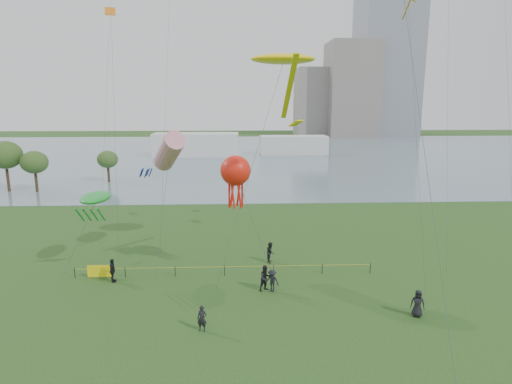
{
  "coord_description": "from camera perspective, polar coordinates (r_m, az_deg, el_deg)",
  "views": [
    {
      "loc": [
        -1.2,
        -17.67,
        13.8
      ],
      "look_at": [
        0.0,
        10.0,
        8.0
      ],
      "focal_mm": 30.0,
      "sensor_mm": 36.0,
      "label": 1
    }
  ],
  "objects": [
    {
      "name": "lake",
      "position": [
        118.48,
        -1.89,
        5.14
      ],
      "size": [
        400.0,
        120.0,
        0.08
      ],
      "primitive_type": "cube",
      "color": "slate",
      "rests_on": "ground_plane"
    },
    {
      "name": "building_mid",
      "position": [
        185.84,
        12.57,
        13.16
      ],
      "size": [
        20.0,
        20.0,
        38.0
      ],
      "primitive_type": "cube",
      "color": "slate",
      "rests_on": "ground_plane"
    },
    {
      "name": "building_low",
      "position": [
        188.61,
        7.83,
        11.78
      ],
      "size": [
        16.0,
        18.0,
        28.0
      ],
      "primitive_type": "cube",
      "color": "gray",
      "rests_on": "ground_plane"
    },
    {
      "name": "pavilion_left",
      "position": [
        113.7,
        -7.96,
        6.27
      ],
      "size": [
        22.0,
        8.0,
        6.0
      ],
      "primitive_type": "cube",
      "color": "silver",
      "rests_on": "ground_plane"
    },
    {
      "name": "pavilion_right",
      "position": [
        117.21,
        5.02,
        6.25
      ],
      "size": [
        18.0,
        7.0,
        5.0
      ],
      "primitive_type": "cube",
      "color": "silver",
      "rests_on": "ground_plane"
    },
    {
      "name": "trees",
      "position": [
        77.13,
        -30.11,
        3.78
      ],
      "size": [
        26.28,
        15.5,
        7.99
      ],
      "color": "#332517",
      "rests_on": "ground_plane"
    },
    {
      "name": "fence",
      "position": [
        36.08,
        -14.12,
        -10.08
      ],
      "size": [
        24.07,
        0.07,
        1.05
      ],
      "color": "black",
      "rests_on": "ground_plane"
    },
    {
      "name": "spectator_a",
      "position": [
        32.5,
        1.27,
        -11.41
      ],
      "size": [
        1.19,
        1.1,
        1.96
      ],
      "primitive_type": "imported",
      "rotation": [
        0.0,
        0.0,
        0.49
      ],
      "color": "black",
      "rests_on": "ground_plane"
    },
    {
      "name": "spectator_b",
      "position": [
        32.43,
        2.16,
        -11.72
      ],
      "size": [
        1.26,
        1.08,
        1.69
      ],
      "primitive_type": "imported",
      "rotation": [
        0.0,
        0.0,
        -0.51
      ],
      "color": "black",
      "rests_on": "ground_plane"
    },
    {
      "name": "spectator_c",
      "position": [
        35.75,
        -18.59,
        -9.9
      ],
      "size": [
        0.57,
        1.14,
        1.88
      ],
      "primitive_type": "imported",
      "rotation": [
        0.0,
        0.0,
        1.67
      ],
      "color": "black",
      "rests_on": "ground_plane"
    },
    {
      "name": "spectator_d",
      "position": [
        30.81,
        20.75,
        -13.72
      ],
      "size": [
        1.05,
        0.9,
        1.83
      ],
      "primitive_type": "imported",
      "rotation": [
        0.0,
        0.0,
        -0.42
      ],
      "color": "black",
      "rests_on": "ground_plane"
    },
    {
      "name": "spectator_f",
      "position": [
        27.53,
        -7.21,
        -16.4
      ],
      "size": [
        0.66,
        0.49,
        1.65
      ],
      "primitive_type": "imported",
      "rotation": [
        0.0,
        0.0,
        -0.18
      ],
      "color": "black",
      "rests_on": "ground_plane"
    },
    {
      "name": "spectator_g",
      "position": [
        37.96,
        1.95,
        -8.03
      ],
      "size": [
        0.81,
        0.98,
        1.82
      ],
      "primitive_type": "imported",
      "rotation": [
        0.0,
        0.0,
        1.42
      ],
      "color": "black",
      "rests_on": "ground_plane"
    },
    {
      "name": "kite_stingray",
      "position": [
        34.29,
        3.65,
        17.17
      ],
      "size": [
        7.79,
        10.04,
        17.48
      ],
      "rotation": [
        0.0,
        0.0,
        0.16
      ],
      "color": "#3F3F42"
    },
    {
      "name": "kite_windsock",
      "position": [
        36.76,
        -11.53,
        5.31
      ],
      "size": [
        4.21,
        6.5,
        11.66
      ],
      "rotation": [
        0.0,
        0.0,
        0.15
      ],
      "color": "#3F3F42"
    },
    {
      "name": "kite_creature",
      "position": [
        37.07,
        -20.61,
        -0.76
      ],
      "size": [
        3.89,
        4.49,
        6.63
      ],
      "rotation": [
        0.0,
        0.0,
        -0.0
      ],
      "color": "#3F3F42"
    },
    {
      "name": "kite_octopus",
      "position": [
        32.87,
        -2.74,
        2.76
      ],
      "size": [
        4.28,
        2.74,
        9.87
      ],
      "rotation": [
        0.0,
        0.0,
        0.18
      ],
      "color": "#3F3F42"
    },
    {
      "name": "kite_delta",
      "position": [
        25.51,
        19.39,
        22.59
      ],
      "size": [
        1.67,
        10.39,
        20.47
      ],
      "rotation": [
        0.0,
        0.0,
        -0.41
      ],
      "color": "#3F3F42"
    }
  ]
}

